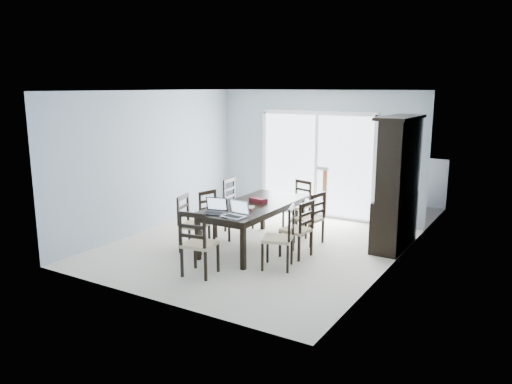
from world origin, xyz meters
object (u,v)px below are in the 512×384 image
chair_left_near (189,217)px  laptop_dark (214,210)px  dining_table (254,208)px  chair_right_near (284,230)px  game_box (258,200)px  chair_left_far (234,199)px  cell_phone (225,218)px  chair_end_far (300,199)px  chair_right_mid (301,223)px  laptop_silver (234,213)px  chair_end_near (196,237)px  chair_right_far (313,213)px  china_hutch (397,185)px  chair_left_mid (212,211)px  hot_tub (310,181)px

chair_left_near → laptop_dark: size_ratio=2.72×
dining_table → chair_right_near: (0.90, -0.64, -0.09)m
game_box → chair_right_near: bearing=-40.3°
chair_left_far → chair_left_near: bearing=-3.7°
cell_phone → laptop_dark: bearing=168.0°
chair_left_near → chair_end_far: bearing=144.0°
chair_right_near → chair_right_mid: chair_right_near is taller
laptop_dark → laptop_silver: laptop_silver is taller
game_box → chair_right_mid: bearing=-12.1°
chair_left_near → chair_end_near: bearing=29.8°
chair_right_mid → chair_right_far: 0.73m
china_hutch → chair_left_mid: size_ratio=2.15×
chair_left_mid → cell_phone: chair_left_mid is taller
hot_tub → china_hutch: bearing=-40.2°
chair_right_mid → chair_left_mid: bearing=97.9°
chair_left_mid → china_hutch: bearing=128.7°
chair_end_far → laptop_dark: 2.45m
chair_right_far → game_box: size_ratio=3.56×
chair_right_mid → chair_right_near: bearing=-172.9°
chair_right_near → hot_tub: 4.36m
china_hutch → hot_tub: size_ratio=0.98×
chair_left_mid → chair_right_far: bearing=128.3°
chair_end_near → dining_table: bearing=81.8°
dining_table → hot_tub: (-0.59, 3.46, -0.15)m
cell_phone → hot_tub: 4.52m
china_hutch → cell_phone: size_ratio=19.63×
chair_left_near → chair_left_far: 1.41m
game_box → chair_right_far: bearing=34.1°
chair_right_far → laptop_silver: chair_right_far is taller
chair_end_near → laptop_dark: bearing=97.1°
chair_left_near → chair_end_far: (0.92, 2.23, -0.02)m
chair_left_near → laptop_silver: bearing=65.0°
laptop_dark → chair_left_far: bearing=98.0°
china_hutch → chair_end_near: size_ratio=1.96×
chair_right_near → chair_end_far: (-0.81, 2.17, -0.03)m
cell_phone → hot_tub: (-0.70, 4.46, -0.23)m
chair_end_far → game_box: chair_end_far is taller
chair_left_near → game_box: size_ratio=3.61×
chair_left_near → chair_right_near: (1.73, 0.06, 0.02)m
cell_phone → chair_left_mid: bearing=143.6°
chair_left_mid → chair_end_near: chair_end_near is taller
chair_right_near → laptop_dark: 1.14m
hot_tub → chair_left_near: bearing=-93.2°
laptop_silver → hot_tub: (-0.79, 4.36, -0.28)m
chair_end_far → hot_tub: (-0.69, 1.93, -0.03)m
laptop_dark → laptop_silver: bearing=-17.0°
chair_right_mid → chair_end_near: 1.76m
cell_phone → chair_right_mid: bearing=57.5°
cell_phone → laptop_silver: bearing=55.8°
chair_right_mid → game_box: bearing=85.1°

